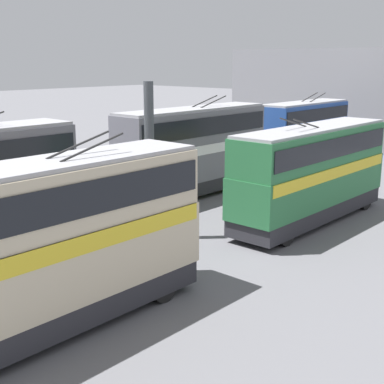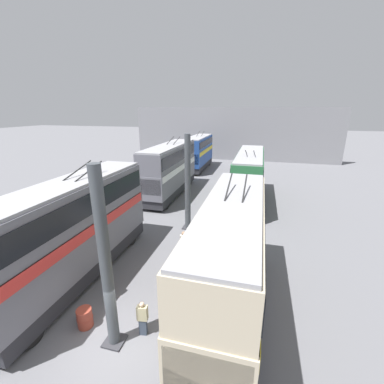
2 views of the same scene
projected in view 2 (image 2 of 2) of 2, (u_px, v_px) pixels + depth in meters
name	position (u px, v px, depth m)	size (l,w,h in m)	color
ground_plane	(114.00, 343.00, 10.01)	(240.00, 240.00, 0.00)	slate
depot_back_wall	(233.00, 134.00, 45.28)	(0.50, 36.00, 9.10)	gray
support_column_near	(106.00, 266.00, 9.03)	(0.77, 0.77, 7.13)	#42474C
support_column_far	(188.00, 185.00, 18.74)	(0.77, 0.77, 7.13)	#42474C
bus_left_near	(231.00, 253.00, 10.80)	(10.01, 2.54, 5.82)	black
bus_left_far	(249.00, 174.00, 24.62)	(11.04, 2.54, 5.47)	black
bus_right_near	(72.00, 226.00, 13.13)	(11.03, 2.54, 5.95)	black
bus_right_mid	(170.00, 167.00, 26.74)	(11.06, 2.54, 5.91)	black
bus_right_far	(198.00, 151.00, 38.53)	(9.38, 2.54, 5.54)	black
person_aisle_midway	(184.00, 244.00, 15.47)	(0.37, 0.48, 1.81)	#2D2D33
person_aisle_foreground	(143.00, 317.00, 10.22)	(0.30, 0.45, 1.56)	#384251
person_by_right_row	(109.00, 282.00, 12.29)	(0.47, 0.34, 1.59)	#2D2D33
oil_drum	(85.00, 318.00, 10.71)	(0.66, 0.66, 0.84)	#933828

